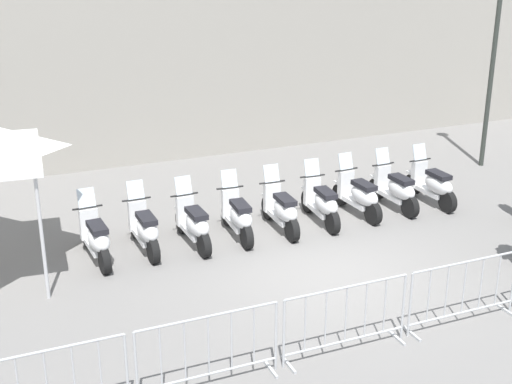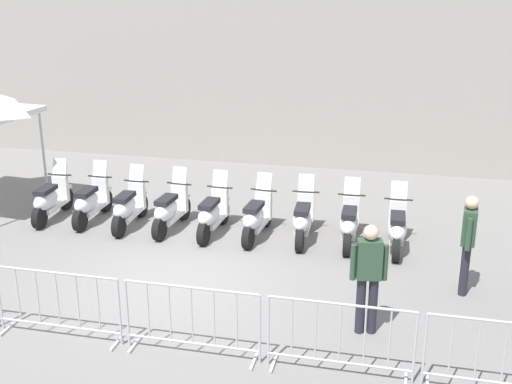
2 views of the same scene
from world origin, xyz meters
TOP-DOWN VIEW (x-y plane):
  - ground_plane at (0.00, 0.00)m, footprint 120.00×120.00m
  - motorcycle_0 at (-3.89, 1.91)m, footprint 0.61×1.72m
  - motorcycle_1 at (-2.97, 2.05)m, footprint 0.57×1.73m
  - motorcycle_2 at (-2.03, 2.01)m, footprint 0.58×1.73m
  - motorcycle_3 at (-1.12, 2.12)m, footprint 0.56×1.72m
  - motorcycle_4 at (-0.19, 2.17)m, footprint 0.56×1.72m
  - motorcycle_5 at (0.74, 2.27)m, footprint 0.56×1.72m
  - motorcycle_6 at (1.66, 2.44)m, footprint 0.62×1.72m
  - motorcycle_7 at (2.59, 2.53)m, footprint 0.59×1.72m
  - motorcycle_8 at (3.52, 2.55)m, footprint 0.58×1.73m
  - barrier_segment_1 at (-2.90, -2.44)m, footprint 1.97×0.59m
  - barrier_segment_2 at (-0.84, -2.26)m, footprint 1.97×0.59m
  - barrier_segment_3 at (1.21, -2.09)m, footprint 1.97×0.59m
  - street_lamp at (6.25, 4.60)m, footprint 0.36×0.36m

SIDE VIEW (x-z plane):
  - ground_plane at x=0.00m, z-range 0.00..0.00m
  - motorcycle_0 at x=-3.89m, z-range -0.16..1.07m
  - motorcycle_1 at x=-2.97m, z-range -0.16..1.07m
  - motorcycle_2 at x=-2.03m, z-range -0.16..1.07m
  - motorcycle_3 at x=-1.12m, z-range -0.16..1.07m
  - motorcycle_4 at x=-0.19m, z-range -0.16..1.07m
  - motorcycle_5 at x=0.74m, z-range -0.16..1.07m
  - motorcycle_6 at x=1.66m, z-range -0.16..1.07m
  - motorcycle_7 at x=2.59m, z-range -0.16..1.07m
  - motorcycle_8 at x=3.52m, z-range -0.16..1.07m
  - barrier_segment_1 at x=-2.90m, z-range -0.01..1.06m
  - barrier_segment_2 at x=-0.84m, z-range -0.01..1.06m
  - barrier_segment_3 at x=1.21m, z-range -0.01..1.06m
  - street_lamp at x=6.25m, z-range 0.60..6.58m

